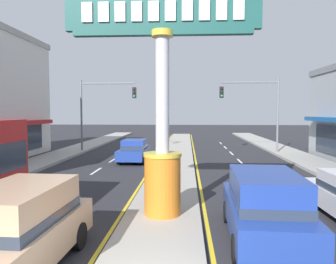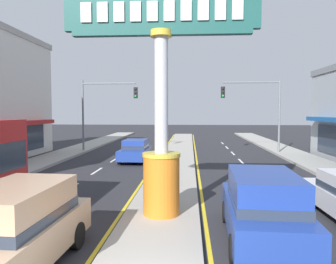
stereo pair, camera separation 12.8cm
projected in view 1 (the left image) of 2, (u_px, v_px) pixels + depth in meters
The scene contains 10 objects.
median_strip at pixel (176, 160), 23.48m from camera, with size 2.51×52.00×0.14m, color #A39E93.
sidewalk_left at pixel (38, 163), 22.02m from camera, with size 2.66×60.00×0.18m, color #9E9B93.
sidewalk_right at pixel (318, 165), 20.96m from camera, with size 2.66×60.00×0.18m, color #9E9B93.
lane_markings at pixel (175, 164), 22.14m from camera, with size 9.25×52.00×0.01m.
district_sign at pixel (162, 105), 10.60m from camera, with size 6.24×1.25×7.26m.
traffic_light_left_side at pixel (101, 103), 27.92m from camera, with size 4.86×0.46×6.20m.
traffic_light_right_side at pixel (256, 103), 26.90m from camera, with size 4.86×0.46×6.20m.
sedan_near_right_lane at pixel (134, 150), 23.10m from camera, with size 1.90×4.33×1.53m.
suv_mid_left_lane at pixel (16, 229), 7.12m from camera, with size 2.11×4.67×1.90m.
suv_far_left_oncoming at pixel (265, 206), 8.83m from camera, with size 2.13×4.68×1.90m.
Camera 1 is at (0.79, -5.30, 3.54)m, focal length 35.07 mm.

